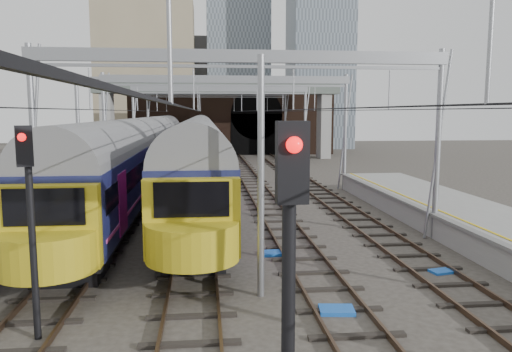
{
  "coord_description": "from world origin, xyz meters",
  "views": [
    {
      "loc": [
        -1.61,
        -12.11,
        5.4
      ],
      "look_at": [
        0.81,
        11.18,
        2.4
      ],
      "focal_mm": 35.0,
      "sensor_mm": 36.0,
      "label": 1
    }
  ],
  "objects": [
    {
      "name": "ground",
      "position": [
        0.0,
        0.0,
        0.0
      ],
      "size": [
        160.0,
        160.0,
        0.0
      ],
      "primitive_type": "plane",
      "color": "#38332D",
      "rests_on": "ground"
    },
    {
      "name": "tracks",
      "position": [
        0.0,
        15.0,
        0.02
      ],
      "size": [
        14.4,
        80.0,
        0.22
      ],
      "color": "#4C3828",
      "rests_on": "ground"
    },
    {
      "name": "overhead_line",
      "position": [
        0.0,
        21.49,
        6.57
      ],
      "size": [
        16.8,
        80.0,
        8.0
      ],
      "color": "gray",
      "rests_on": "ground"
    },
    {
      "name": "retaining_wall",
      "position": [
        1.4,
        51.93,
        4.33
      ],
      "size": [
        28.0,
        2.75,
        9.0
      ],
      "color": "black",
      "rests_on": "ground"
    },
    {
      "name": "overbridge",
      "position": [
        0.0,
        46.0,
        7.27
      ],
      "size": [
        28.0,
        3.0,
        9.25
      ],
      "color": "gray",
      "rests_on": "ground"
    },
    {
      "name": "city_skyline",
      "position": [
        2.73,
        70.48,
        17.09
      ],
      "size": [
        37.5,
        27.5,
        60.0
      ],
      "color": "tan",
      "rests_on": "ground"
    },
    {
      "name": "train_main",
      "position": [
        -2.0,
        37.12,
        2.61
      ],
      "size": [
        3.0,
        69.25,
        5.09
      ],
      "color": "black",
      "rests_on": "ground"
    },
    {
      "name": "train_second",
      "position": [
        -6.0,
        35.98,
        2.58
      ],
      "size": [
        2.95,
        68.22,
        5.03
      ],
      "color": "black",
      "rests_on": "ground"
    },
    {
      "name": "signal_near_left",
      "position": [
        -5.64,
        -0.31,
        3.2
      ],
      "size": [
        0.4,
        0.48,
        5.11
      ],
      "rotation": [
        0.0,
        0.0,
        0.39
      ],
      "color": "black",
      "rests_on": "ground"
    },
    {
      "name": "signal_near_centre",
      "position": [
        -0.6,
        -6.32,
        3.3
      ],
      "size": [
        0.38,
        0.48,
        5.3
      ],
      "rotation": [
        0.0,
        0.0,
        0.04
      ],
      "color": "black",
      "rests_on": "ground"
    },
    {
      "name": "equip_cover_a",
      "position": [
        1.92,
        0.58,
        0.06
      ],
      "size": [
        1.01,
        0.77,
        0.11
      ],
      "primitive_type": "cube",
      "rotation": [
        0.0,
        0.0,
        -0.12
      ],
      "color": "blue",
      "rests_on": "ground"
    },
    {
      "name": "equip_cover_b",
      "position": [
        1.02,
        6.23,
        0.06
      ],
      "size": [
        0.98,
        0.71,
        0.11
      ],
      "primitive_type": "cube",
      "rotation": [
        0.0,
        0.0,
        0.05
      ],
      "color": "blue",
      "rests_on": "ground"
    },
    {
      "name": "equip_cover_c",
      "position": [
        6.33,
        3.49,
        0.04
      ],
      "size": [
        0.81,
        0.64,
        0.09
      ],
      "primitive_type": "cube",
      "rotation": [
        0.0,
        0.0,
        0.2
      ],
      "color": "blue",
      "rests_on": "ground"
    }
  ]
}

